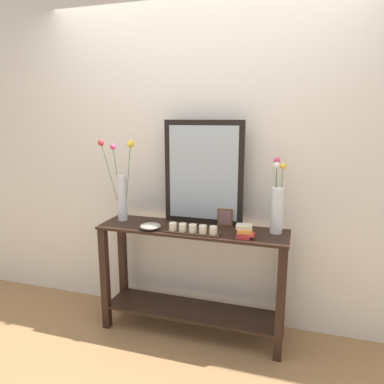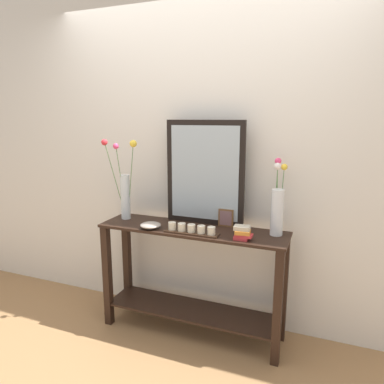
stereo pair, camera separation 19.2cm
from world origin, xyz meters
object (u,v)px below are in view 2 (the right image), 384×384
Objects in this scene: console_table at (192,272)px; mirror_leaning at (205,173)px; tall_vase_left at (125,189)px; book_stack at (242,233)px; candle_tray at (191,230)px; picture_frame_small at (226,218)px; decorative_bowl at (151,225)px; vase_right at (277,207)px.

console_table is 0.75m from mirror_leaning.
tall_vase_left is 4.97× the size of book_stack.
picture_frame_small reaches higher than candle_tray.
mirror_leaning is 1.22× the size of tall_vase_left.
decorative_bowl is (0.30, -0.15, -0.22)m from tall_vase_left.
picture_frame_small is at bearing 128.02° from book_stack.
tall_vase_left reaches higher than console_table.
mirror_leaning is at bearing 39.54° from decorative_bowl.
picture_frame_small is at bearing -6.88° from mirror_leaning.
decorative_bowl is (-0.32, -0.27, -0.37)m from mirror_leaning.
vase_right is at bearing 2.49° from tall_vase_left.
decorative_bowl reaches higher than console_table.
tall_vase_left reaches higher than decorative_bowl.
picture_frame_small reaches higher than console_table.
vase_right reaches higher than picture_frame_small.
picture_frame_small is at bearing 31.11° from console_table.
vase_right is 1.34× the size of candle_tray.
mirror_leaning is 0.56m from book_stack.
tall_vase_left reaches higher than vase_right.
candle_tray is at bearing -160.25° from vase_right.
candle_tray is (0.63, -0.15, -0.22)m from tall_vase_left.
vase_right is at bearing 12.72° from decorative_bowl.
tall_vase_left is 0.83m from picture_frame_small.
candle_tray is 0.31m from picture_frame_small.
book_stack is at bearing 2.12° from candle_tray.
tall_vase_left reaches higher than candle_tray.
mirror_leaning is (0.04, 0.15, 0.74)m from console_table.
picture_frame_small is (0.81, 0.10, -0.18)m from tall_vase_left.
mirror_leaning reaches higher than tall_vase_left.
picture_frame_small is 1.02× the size of book_stack.
picture_frame_small is at bearing 54.33° from candle_tray.
tall_vase_left is 1.22× the size of vase_right.
candle_tray is 2.57× the size of decorative_bowl.
candle_tray is (0.04, -0.12, 0.37)m from console_table.
vase_right reaches higher than decorative_bowl.
console_table is 3.58× the size of candle_tray.
candle_tray is at bearing -177.88° from book_stack.
mirror_leaning is 0.59m from vase_right.
mirror_leaning is 0.37m from picture_frame_small.
picture_frame_small is (0.18, -0.02, -0.33)m from mirror_leaning.
vase_right is (0.60, 0.08, 0.54)m from console_table.
book_stack reaches higher than decorative_bowl.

